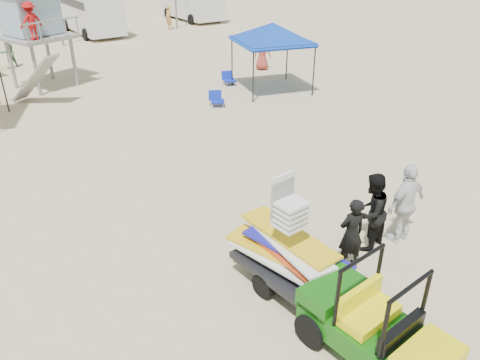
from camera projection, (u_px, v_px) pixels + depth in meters
ground at (306, 307)px, 8.94m from camera, size 140.00×140.00×0.00m
utility_cart at (378, 322)px, 7.44m from camera, size 1.40×2.49×1.82m
surf_trailer at (286, 248)px, 9.13m from camera, size 1.50×2.52×2.17m
man_left at (351, 234)px, 9.70m from camera, size 0.67×0.51×1.63m
man_mid at (371, 212)px, 10.26m from camera, size 1.01×0.85×1.84m
man_right at (406, 204)px, 10.48m from camera, size 1.14×0.48×1.94m
lifeguard_tower at (31, 16)px, 20.57m from camera, size 3.39×3.39×4.25m
canopy_blue at (273, 26)px, 20.21m from camera, size 3.63×3.63×3.39m
beach_chair_b at (229, 78)px, 22.15m from camera, size 0.65×0.71×0.64m
beach_chair_c at (216, 98)px, 19.38m from camera, size 0.72×0.81×0.64m
rv_mid_right at (90, 7)px, 33.07m from camera, size 2.64×7.00×3.25m
distant_beachgoers at (152, 42)px, 26.84m from camera, size 12.99×14.40×1.81m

